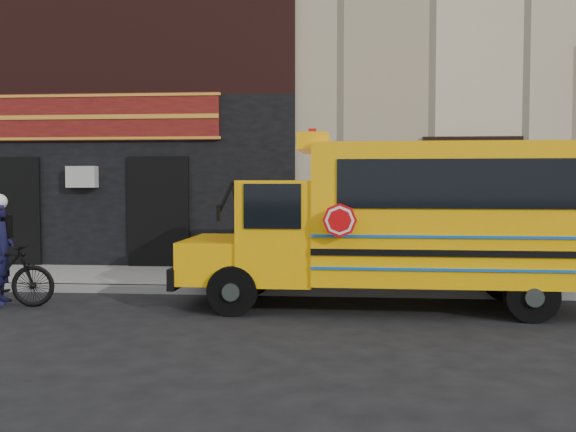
# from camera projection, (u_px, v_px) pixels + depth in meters

# --- Properties ---
(ground) EXTENTS (120.00, 120.00, 0.00)m
(ground) POSITION_uv_depth(u_px,v_px,m) (267.00, 326.00, 9.46)
(ground) COLOR black
(ground) RESTS_ON ground
(curb) EXTENTS (40.00, 0.20, 0.15)m
(curb) POSITION_uv_depth(u_px,v_px,m) (283.00, 291.00, 12.05)
(curb) COLOR gray
(curb) RESTS_ON ground
(sidewalk) EXTENTS (40.00, 3.00, 0.15)m
(sidewalk) POSITION_uv_depth(u_px,v_px,m) (290.00, 279.00, 13.54)
(sidewalk) COLOR slate
(sidewalk) RESTS_ON ground
(building) EXTENTS (20.00, 10.70, 12.00)m
(building) POSITION_uv_depth(u_px,v_px,m) (306.00, 51.00, 19.55)
(building) COLOR #C6B694
(building) RESTS_ON sidewalk
(school_bus) EXTENTS (6.93, 2.44, 2.92)m
(school_bus) POSITION_uv_depth(u_px,v_px,m) (409.00, 219.00, 10.78)
(school_bus) COLOR black
(school_bus) RESTS_ON ground
(sign_pole) EXTENTS (0.12, 0.23, 2.78)m
(sign_pole) POSITION_uv_depth(u_px,v_px,m) (526.00, 215.00, 11.37)
(sign_pole) COLOR #3B423D
(sign_pole) RESTS_ON ground
(cyclist) EXTENTS (0.57, 0.73, 1.76)m
(cyclist) POSITION_uv_depth(u_px,v_px,m) (1.00, 255.00, 10.92)
(cyclist) COLOR black
(cyclist) RESTS_ON ground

